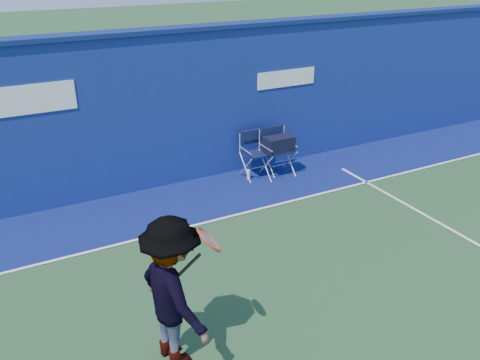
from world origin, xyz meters
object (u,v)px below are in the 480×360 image
water_bottle (249,174)px  tennis_player (173,292)px  directors_chair_left (257,162)px  directors_chair_right (278,157)px

water_bottle → tennis_player: tennis_player is taller
water_bottle → tennis_player: (-3.17, -4.06, 0.82)m
directors_chair_left → directors_chair_right: (0.42, -0.16, 0.10)m
directors_chair_left → tennis_player: size_ratio=0.52×
directors_chair_right → water_bottle: (-0.65, 0.08, -0.31)m
tennis_player → directors_chair_right: bearing=46.1°
tennis_player → directors_chair_left: bearing=50.5°
directors_chair_left → water_bottle: size_ratio=4.39×
directors_chair_right → water_bottle: directors_chair_right is taller
water_bottle → tennis_player: size_ratio=0.12×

